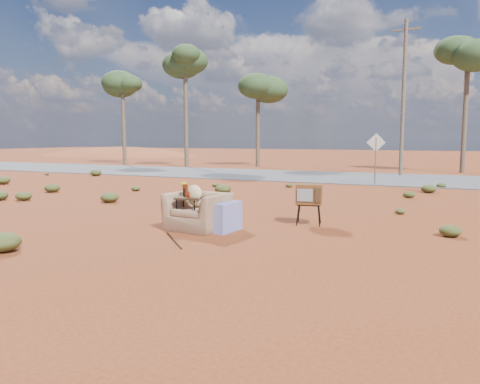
% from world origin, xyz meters
% --- Properties ---
extents(ground, '(140.00, 140.00, 0.00)m').
position_xyz_m(ground, '(0.00, 0.00, 0.00)').
color(ground, brown).
rests_on(ground, ground).
extents(highway, '(140.00, 7.00, 0.04)m').
position_xyz_m(highway, '(0.00, 15.00, 0.02)').
color(highway, '#565659').
rests_on(highway, ground).
extents(dirt_mound, '(26.00, 18.00, 2.00)m').
position_xyz_m(dirt_mound, '(-30.00, 34.00, 0.00)').
color(dirt_mound, brown).
rests_on(dirt_mound, ground).
extents(armchair, '(1.52, 0.94, 1.07)m').
position_xyz_m(armchair, '(-0.44, 0.37, 0.50)').
color(armchair, '#8A674B').
rests_on(armchair, ground).
extents(tv_unit, '(0.67, 0.58, 0.94)m').
position_xyz_m(tv_unit, '(1.51, 1.88, 0.70)').
color(tv_unit, black).
rests_on(tv_unit, ground).
extents(side_table, '(0.58, 0.58, 1.02)m').
position_xyz_m(side_table, '(-0.71, 0.21, 0.75)').
color(side_table, '#342113').
rests_on(side_table, ground).
extents(rusty_bar, '(1.03, 1.11, 0.04)m').
position_xyz_m(rusty_bar, '(-0.39, -0.86, 0.02)').
color(rusty_bar, '#492713').
rests_on(rusty_bar, ground).
extents(road_sign, '(0.78, 0.06, 2.19)m').
position_xyz_m(road_sign, '(1.50, 12.00, 1.50)').
color(road_sign, brown).
rests_on(road_sign, ground).
extents(eucalyptus_far_left, '(3.20, 3.20, 7.10)m').
position_xyz_m(eucalyptus_far_left, '(-18.00, 20.00, 5.94)').
color(eucalyptus_far_left, brown).
rests_on(eucalyptus_far_left, ground).
extents(eucalyptus_left, '(3.20, 3.20, 8.10)m').
position_xyz_m(eucalyptus_left, '(-12.00, 19.00, 6.92)').
color(eucalyptus_left, brown).
rests_on(eucalyptus_left, ground).
extents(eucalyptus_near_left, '(3.20, 3.20, 6.60)m').
position_xyz_m(eucalyptus_near_left, '(-8.00, 22.00, 5.45)').
color(eucalyptus_near_left, brown).
rests_on(eucalyptus_near_left, ground).
extents(eucalyptus_center, '(3.20, 3.20, 7.60)m').
position_xyz_m(eucalyptus_center, '(5.00, 21.00, 6.43)').
color(eucalyptus_center, brown).
rests_on(eucalyptus_center, ground).
extents(utility_pole_center, '(1.40, 0.20, 8.00)m').
position_xyz_m(utility_pole_center, '(2.00, 17.50, 4.15)').
color(utility_pole_center, brown).
rests_on(utility_pole_center, ground).
extents(scrub_patch, '(17.49, 8.07, 0.33)m').
position_xyz_m(scrub_patch, '(-0.82, 4.41, 0.14)').
color(scrub_patch, '#444E22').
rests_on(scrub_patch, ground).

